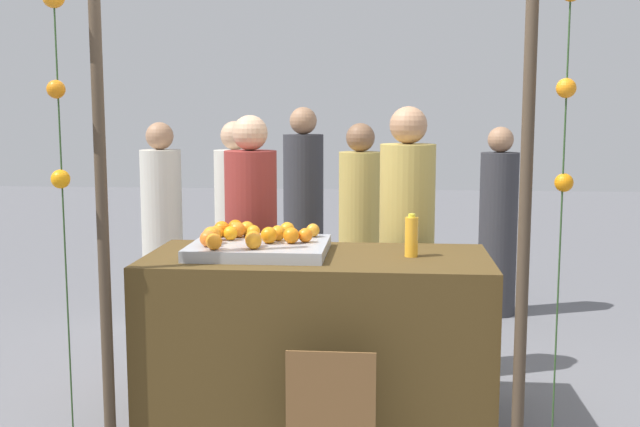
{
  "coord_description": "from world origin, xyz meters",
  "views": [
    {
      "loc": [
        0.37,
        -3.95,
        1.63
      ],
      "look_at": [
        0.0,
        0.15,
        1.08
      ],
      "focal_mm": 43.36,
      "sensor_mm": 36.0,
      "label": 1
    }
  ],
  "objects_px": {
    "stall_counter": "(317,337)",
    "juice_bottle": "(411,236)",
    "vendor_right": "(406,254)",
    "orange_0": "(237,230)",
    "chalkboard_sign": "(331,413)",
    "orange_1": "(278,233)",
    "vendor_left": "(252,254)"
  },
  "relations": [
    {
      "from": "vendor_left",
      "to": "orange_1",
      "type": "bearing_deg",
      "value": -67.86
    },
    {
      "from": "chalkboard_sign",
      "to": "vendor_left",
      "type": "xyz_separation_m",
      "value": [
        -0.6,
        1.34,
        0.47
      ]
    },
    {
      "from": "juice_bottle",
      "to": "stall_counter",
      "type": "bearing_deg",
      "value": -179.14
    },
    {
      "from": "juice_bottle",
      "to": "vendor_left",
      "type": "relative_size",
      "value": 0.14
    },
    {
      "from": "stall_counter",
      "to": "vendor_right",
      "type": "height_order",
      "value": "vendor_right"
    },
    {
      "from": "orange_1",
      "to": "vendor_left",
      "type": "xyz_separation_m",
      "value": [
        -0.26,
        0.64,
        -0.24
      ]
    },
    {
      "from": "orange_0",
      "to": "chalkboard_sign",
      "type": "bearing_deg",
      "value": -54.2
    },
    {
      "from": "chalkboard_sign",
      "to": "orange_1",
      "type": "bearing_deg",
      "value": 115.46
    },
    {
      "from": "orange_0",
      "to": "vendor_left",
      "type": "distance_m",
      "value": 0.6
    },
    {
      "from": "chalkboard_sign",
      "to": "vendor_right",
      "type": "height_order",
      "value": "vendor_right"
    },
    {
      "from": "stall_counter",
      "to": "vendor_right",
      "type": "xyz_separation_m",
      "value": [
        0.48,
        0.68,
        0.33
      ]
    },
    {
      "from": "juice_bottle",
      "to": "vendor_right",
      "type": "distance_m",
      "value": 0.71
    },
    {
      "from": "stall_counter",
      "to": "orange_0",
      "type": "relative_size",
      "value": 20.57
    },
    {
      "from": "chalkboard_sign",
      "to": "vendor_right",
      "type": "bearing_deg",
      "value": 74.61
    },
    {
      "from": "orange_1",
      "to": "juice_bottle",
      "type": "height_order",
      "value": "juice_bottle"
    },
    {
      "from": "juice_bottle",
      "to": "orange_1",
      "type": "bearing_deg",
      "value": 174.26
    },
    {
      "from": "orange_0",
      "to": "orange_1",
      "type": "height_order",
      "value": "orange_0"
    },
    {
      "from": "orange_0",
      "to": "vendor_right",
      "type": "height_order",
      "value": "vendor_right"
    },
    {
      "from": "juice_bottle",
      "to": "chalkboard_sign",
      "type": "xyz_separation_m",
      "value": [
        -0.37,
        -0.64,
        -0.71
      ]
    },
    {
      "from": "orange_1",
      "to": "vendor_left",
      "type": "distance_m",
      "value": 0.73
    },
    {
      "from": "stall_counter",
      "to": "orange_0",
      "type": "xyz_separation_m",
      "value": [
        -0.45,
        0.16,
        0.54
      ]
    },
    {
      "from": "stall_counter",
      "to": "chalkboard_sign",
      "type": "distance_m",
      "value": 0.66
    },
    {
      "from": "stall_counter",
      "to": "vendor_right",
      "type": "distance_m",
      "value": 0.9
    },
    {
      "from": "orange_1",
      "to": "juice_bottle",
      "type": "xyz_separation_m",
      "value": [
        0.71,
        -0.07,
        0.0
      ]
    },
    {
      "from": "stall_counter",
      "to": "juice_bottle",
      "type": "height_order",
      "value": "juice_bottle"
    },
    {
      "from": "chalkboard_sign",
      "to": "vendor_left",
      "type": "relative_size",
      "value": 0.36
    },
    {
      "from": "orange_0",
      "to": "vendor_left",
      "type": "relative_size",
      "value": 0.05
    },
    {
      "from": "chalkboard_sign",
      "to": "vendor_right",
      "type": "xyz_separation_m",
      "value": [
        0.36,
        1.31,
        0.49
      ]
    },
    {
      "from": "orange_1",
      "to": "vendor_right",
      "type": "relative_size",
      "value": 0.05
    },
    {
      "from": "stall_counter",
      "to": "juice_bottle",
      "type": "bearing_deg",
      "value": 0.86
    },
    {
      "from": "orange_1",
      "to": "juice_bottle",
      "type": "relative_size",
      "value": 0.37
    },
    {
      "from": "juice_bottle",
      "to": "vendor_right",
      "type": "bearing_deg",
      "value": 90.64
    }
  ]
}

